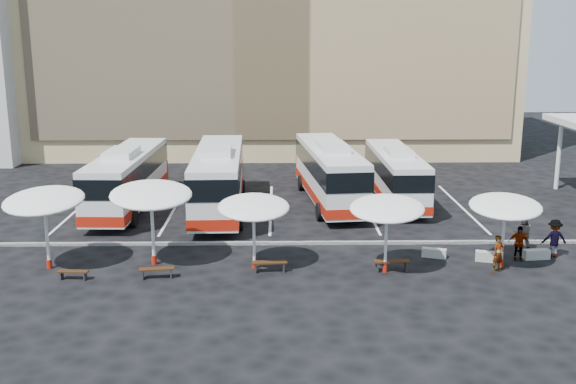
{
  "coord_description": "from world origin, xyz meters",
  "views": [
    {
      "loc": [
        0.43,
        -32.77,
        10.65
      ],
      "look_at": [
        1.0,
        3.0,
        2.2
      ],
      "focal_mm": 42.0,
      "sensor_mm": 36.0,
      "label": 1
    }
  ],
  "objects_px": {
    "sunshade_2": "(254,207)",
    "wood_bench_3": "(392,263)",
    "passenger_2": "(519,243)",
    "passenger_3": "(554,238)",
    "bus_0": "(127,177)",
    "bus_2": "(329,171)",
    "wood_bench_0": "(73,273)",
    "bus_3": "(395,173)",
    "sunshade_1": "(151,195)",
    "sunshade_0": "(44,201)",
    "passenger_1": "(523,233)",
    "sunshade_4": "(505,207)",
    "conc_bench_1": "(489,257)",
    "conc_bench_2": "(536,254)",
    "conc_bench_0": "(434,253)",
    "sunshade_3": "(387,209)",
    "wood_bench_1": "(157,271)",
    "bus_1": "(218,177)",
    "wood_bench_2": "(269,264)",
    "passenger_0": "(498,254)"
  },
  "relations": [
    {
      "from": "bus_0",
      "to": "passenger_1",
      "type": "bearing_deg",
      "value": -20.4
    },
    {
      "from": "sunshade_1",
      "to": "sunshade_4",
      "type": "distance_m",
      "value": 16.31
    },
    {
      "from": "sunshade_4",
      "to": "wood_bench_0",
      "type": "relative_size",
      "value": 2.83
    },
    {
      "from": "bus_3",
      "to": "sunshade_1",
      "type": "distance_m",
      "value": 18.17
    },
    {
      "from": "conc_bench_0",
      "to": "sunshade_3",
      "type": "bearing_deg",
      "value": -143.21
    },
    {
      "from": "bus_2",
      "to": "bus_3",
      "type": "bearing_deg",
      "value": -2.13
    },
    {
      "from": "wood_bench_3",
      "to": "conc_bench_0",
      "type": "relative_size",
      "value": 1.46
    },
    {
      "from": "wood_bench_1",
      "to": "wood_bench_0",
      "type": "bearing_deg",
      "value": -178.41
    },
    {
      "from": "passenger_2",
      "to": "passenger_3",
      "type": "bearing_deg",
      "value": 25.3
    },
    {
      "from": "bus_2",
      "to": "conc_bench_0",
      "type": "bearing_deg",
      "value": -74.65
    },
    {
      "from": "bus_2",
      "to": "conc_bench_1",
      "type": "xyz_separation_m",
      "value": [
        6.79,
        -11.66,
        -1.82
      ]
    },
    {
      "from": "sunshade_3",
      "to": "wood_bench_3",
      "type": "bearing_deg",
      "value": 18.65
    },
    {
      "from": "sunshade_1",
      "to": "passenger_1",
      "type": "distance_m",
      "value": 18.32
    },
    {
      "from": "bus_3",
      "to": "sunshade_2",
      "type": "bearing_deg",
      "value": -124.94
    },
    {
      "from": "conc_bench_2",
      "to": "bus_0",
      "type": "bearing_deg",
      "value": 155.4
    },
    {
      "from": "sunshade_1",
      "to": "passenger_1",
      "type": "height_order",
      "value": "sunshade_1"
    },
    {
      "from": "bus_0",
      "to": "wood_bench_2",
      "type": "bearing_deg",
      "value": -50.65
    },
    {
      "from": "conc_bench_1",
      "to": "sunshade_4",
      "type": "bearing_deg",
      "value": -67.38
    },
    {
      "from": "wood_bench_2",
      "to": "passenger_2",
      "type": "xyz_separation_m",
      "value": [
        11.93,
        1.44,
        0.48
      ]
    },
    {
      "from": "sunshade_3",
      "to": "wood_bench_3",
      "type": "height_order",
      "value": "sunshade_3"
    },
    {
      "from": "conc_bench_1",
      "to": "passenger_3",
      "type": "distance_m",
      "value": 3.44
    },
    {
      "from": "sunshade_4",
      "to": "wood_bench_1",
      "type": "distance_m",
      "value": 16.09
    },
    {
      "from": "sunshade_2",
      "to": "wood_bench_3",
      "type": "xyz_separation_m",
      "value": [
        6.31,
        -0.49,
        -2.54
      ]
    },
    {
      "from": "bus_3",
      "to": "sunshade_4",
      "type": "relative_size",
      "value": 2.95
    },
    {
      "from": "sunshade_4",
      "to": "passenger_3",
      "type": "distance_m",
      "value": 3.83
    },
    {
      "from": "sunshade_2",
      "to": "conc_bench_1",
      "type": "distance_m",
      "value": 11.55
    },
    {
      "from": "sunshade_0",
      "to": "passenger_0",
      "type": "xyz_separation_m",
      "value": [
        20.67,
        -0.78,
        -2.37
      ]
    },
    {
      "from": "bus_2",
      "to": "wood_bench_0",
      "type": "relative_size",
      "value": 9.48
    },
    {
      "from": "bus_0",
      "to": "wood_bench_2",
      "type": "xyz_separation_m",
      "value": [
        8.88,
        -11.58,
        -1.62
      ]
    },
    {
      "from": "bus_0",
      "to": "bus_3",
      "type": "relative_size",
      "value": 1.09
    },
    {
      "from": "conc_bench_1",
      "to": "conc_bench_0",
      "type": "bearing_deg",
      "value": 165.49
    },
    {
      "from": "wood_bench_2",
      "to": "passenger_1",
      "type": "height_order",
      "value": "passenger_1"
    },
    {
      "from": "conc_bench_0",
      "to": "passenger_3",
      "type": "height_order",
      "value": "passenger_3"
    },
    {
      "from": "wood_bench_0",
      "to": "wood_bench_3",
      "type": "xyz_separation_m",
      "value": [
        14.29,
        0.85,
        0.08
      ]
    },
    {
      "from": "bus_1",
      "to": "sunshade_2",
      "type": "height_order",
      "value": "bus_1"
    },
    {
      "from": "sunshade_3",
      "to": "passenger_1",
      "type": "relative_size",
      "value": 2.13
    },
    {
      "from": "bus_3",
      "to": "conc_bench_1",
      "type": "relative_size",
      "value": 8.95
    },
    {
      "from": "sunshade_2",
      "to": "bus_0",
      "type": "bearing_deg",
      "value": 126.39
    },
    {
      "from": "conc_bench_0",
      "to": "conc_bench_2",
      "type": "distance_m",
      "value": 4.91
    },
    {
      "from": "sunshade_4",
      "to": "passenger_0",
      "type": "distance_m",
      "value": 2.19
    },
    {
      "from": "sunshade_2",
      "to": "bus_2",
      "type": "bearing_deg",
      "value": 70.47
    },
    {
      "from": "sunshade_2",
      "to": "wood_bench_2",
      "type": "xyz_separation_m",
      "value": [
        0.71,
        -0.49,
        -2.55
      ]
    },
    {
      "from": "conc_bench_1",
      "to": "passenger_1",
      "type": "height_order",
      "value": "passenger_1"
    },
    {
      "from": "conc_bench_2",
      "to": "bus_2",
      "type": "bearing_deg",
      "value": 129.05
    },
    {
      "from": "conc_bench_2",
      "to": "passenger_3",
      "type": "relative_size",
      "value": 0.66
    },
    {
      "from": "sunshade_0",
      "to": "passenger_1",
      "type": "height_order",
      "value": "sunshade_0"
    },
    {
      "from": "bus_3",
      "to": "sunshade_3",
      "type": "distance_m",
      "value": 13.65
    },
    {
      "from": "bus_2",
      "to": "sunshade_1",
      "type": "relative_size",
      "value": 2.8
    },
    {
      "from": "sunshade_3",
      "to": "wood_bench_1",
      "type": "relative_size",
      "value": 2.59
    },
    {
      "from": "bus_1",
      "to": "sunshade_4",
      "type": "relative_size",
      "value": 3.42
    }
  ]
}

